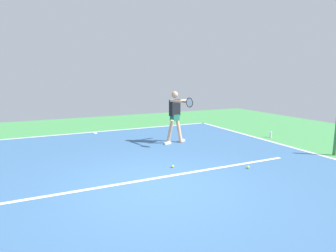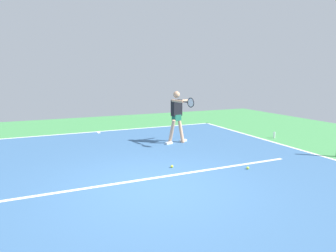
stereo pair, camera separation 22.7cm
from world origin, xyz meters
TOP-DOWN VIEW (x-y plane):
  - ground_plane at (0.00, 0.00)m, footprint 20.92×20.92m
  - court_surface at (0.00, 0.00)m, footprint 10.17×12.56m
  - court_line_baseline_near at (0.00, -6.23)m, footprint 10.17×0.10m
  - court_line_sideline_left at (-5.04, 0.00)m, footprint 0.10×12.56m
  - court_line_service at (0.00, -0.46)m, footprint 7.63×0.10m
  - court_line_centre_mark at (0.00, -6.03)m, footprint 0.10×0.30m
  - net_post at (-5.39, 0.00)m, footprint 0.09×0.09m
  - tennis_player at (-2.05, -3.22)m, footprint 1.11×1.25m
  - tennis_ball_by_sideline at (-0.82, -0.95)m, footprint 0.07×0.07m
  - tennis_ball_near_service_line at (-2.42, -0.12)m, footprint 0.07×0.07m
  - water_bottle at (-5.52, -2.51)m, footprint 0.07×0.07m

SIDE VIEW (x-z plane):
  - ground_plane at x=0.00m, z-range 0.00..0.00m
  - court_surface at x=0.00m, z-range 0.00..0.00m
  - court_line_baseline_near at x=0.00m, z-range 0.00..0.01m
  - court_line_sideline_left at x=-5.04m, z-range 0.00..0.01m
  - court_line_service at x=0.00m, z-range 0.00..0.01m
  - court_line_centre_mark at x=0.00m, z-range 0.00..0.01m
  - tennis_ball_by_sideline at x=-0.82m, z-range 0.00..0.07m
  - tennis_ball_near_service_line at x=-2.42m, z-range 0.00..0.07m
  - water_bottle at x=-5.52m, z-range 0.00..0.22m
  - net_post at x=-5.39m, z-range 0.00..1.07m
  - tennis_player at x=-2.05m, z-range 0.12..1.83m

